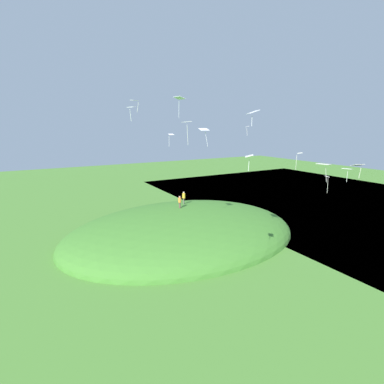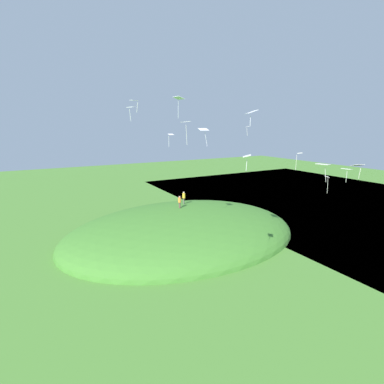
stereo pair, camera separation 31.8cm
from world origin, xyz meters
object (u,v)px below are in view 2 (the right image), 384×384
(kite_1, at_px, (358,166))
(kite_10, at_px, (247,157))
(kite_7, at_px, (204,130))
(kite_8, at_px, (327,179))
(person_near_shore, at_px, (184,196))
(kite_9, at_px, (134,101))
(kite_4, at_px, (186,123))
(kite_11, at_px, (251,112))
(kite_12, at_px, (131,108))
(mooring_post, at_px, (218,213))
(kite_13, at_px, (171,135))
(kite_2, at_px, (179,99))
(kite_0, at_px, (347,170))
(kite_3, at_px, (323,165))
(person_on_hilltop, at_px, (180,201))
(kite_5, at_px, (247,127))
(kite_6, at_px, (299,154))

(kite_1, distance_m, kite_10, 14.70)
(kite_7, height_order, kite_8, kite_7)
(kite_8, bearing_deg, kite_7, -32.42)
(person_near_shore, xyz_separation_m, kite_9, (8.72, 6.01, 12.23))
(kite_4, height_order, kite_11, kite_11)
(kite_12, xyz_separation_m, mooring_post, (-15.06, -4.51, -15.58))
(kite_12, distance_m, kite_13, 5.68)
(kite_2, relative_size, mooring_post, 1.75)
(kite_8, relative_size, kite_9, 1.65)
(kite_1, bearing_deg, kite_0, 17.35)
(kite_3, relative_size, kite_13, 1.11)
(person_on_hilltop, bearing_deg, kite_5, -115.44)
(kite_0, relative_size, kite_9, 1.02)
(kite_7, bearing_deg, kite_8, 147.58)
(person_near_shore, relative_size, kite_3, 1.05)
(kite_1, relative_size, kite_10, 1.24)
(kite_3, bearing_deg, mooring_post, -94.23)
(kite_7, xyz_separation_m, kite_10, (4.36, 12.81, -1.63))
(kite_1, xyz_separation_m, mooring_post, (2.15, -20.30, -9.86))
(kite_8, xyz_separation_m, kite_11, (13.53, 2.37, 6.83))
(kite_10, xyz_separation_m, kite_13, (-2.14, -16.82, 0.99))
(person_near_shore, height_order, kite_13, kite_13)
(kite_12, bearing_deg, kite_7, 150.22)
(kite_2, bearing_deg, kite_6, 166.03)
(kite_5, distance_m, kite_7, 9.72)
(kite_11, bearing_deg, kite_12, -69.06)
(kite_10, height_order, kite_11, kite_11)
(kite_13, height_order, mooring_post, kite_13)
(person_on_hilltop, distance_m, kite_8, 18.25)
(kite_0, xyz_separation_m, kite_8, (-4.87, -5.26, -2.04))
(kite_12, distance_m, mooring_post, 22.13)
(kite_0, bearing_deg, kite_4, -38.65)
(kite_1, bearing_deg, kite_13, -51.81)
(kite_9, relative_size, mooring_post, 1.02)
(kite_10, bearing_deg, kite_8, -161.99)
(kite_8, bearing_deg, kite_5, -75.81)
(kite_0, height_order, kite_9, kite_9)
(kite_0, relative_size, mooring_post, 1.04)
(kite_7, xyz_separation_m, kite_12, (7.00, -4.01, 2.43))
(kite_0, bearing_deg, kite_13, -61.27)
(kite_1, bearing_deg, kite_8, -111.19)
(kite_0, relative_size, kite_12, 0.78)
(kite_8, height_order, kite_13, kite_13)
(person_near_shore, xyz_separation_m, kite_12, (8.25, 3.38, 11.75))
(person_near_shore, distance_m, kite_1, 22.00)
(kite_5, relative_size, mooring_post, 1.08)
(kite_3, height_order, kite_7, kite_7)
(kite_0, xyz_separation_m, kite_11, (8.66, -2.89, 4.80))
(person_near_shore, relative_size, kite_10, 1.60)
(kite_0, distance_m, kite_12, 22.61)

